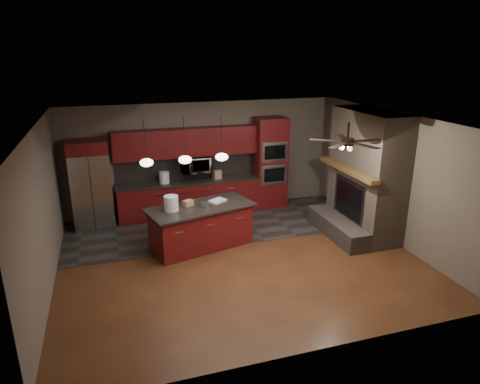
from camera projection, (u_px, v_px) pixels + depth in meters
name	position (u px, v px, depth m)	size (l,w,h in m)	color
ground	(239.00, 258.00, 8.69)	(7.00, 7.00, 0.00)	brown
ceiling	(239.00, 120.00, 7.80)	(7.00, 6.00, 0.02)	white
back_wall	(204.00, 157.00, 10.96)	(7.00, 0.02, 2.80)	#6C5F56
right_wall	(393.00, 177.00, 9.24)	(0.02, 6.00, 2.80)	#6C5F56
left_wall	(42.00, 213.00, 7.25)	(0.02, 6.00, 2.80)	#6C5F56
slate_tile_patch	(217.00, 225.00, 10.32)	(7.00, 2.40, 0.01)	#33302E
fireplace_column	(364.00, 179.00, 9.50)	(1.30, 2.10, 2.80)	#6C5E4D
back_cabinetry	(189.00, 180.00, 10.75)	(3.59, 0.64, 2.20)	#5C1211
oven_tower	(270.00, 163.00, 11.23)	(0.80, 0.63, 2.38)	#5C1211
microwave	(196.00, 164.00, 10.69)	(0.73, 0.41, 0.50)	silver
refrigerator	(92.00, 184.00, 9.94)	(0.90, 0.75, 2.09)	silver
kitchen_island	(201.00, 226.00, 9.07)	(2.38, 1.52, 0.92)	#5C1211
white_bucket	(171.00, 203.00, 8.64)	(0.29, 0.29, 0.31)	silver
paint_can	(206.00, 205.00, 8.86)	(0.16, 0.16, 0.11)	#A0A0A4
paint_tray	(217.00, 201.00, 9.20)	(0.35, 0.24, 0.03)	white
cardboard_box	(188.00, 203.00, 8.93)	(0.19, 0.14, 0.12)	#A07F52
counter_bucket	(164.00, 177.00, 10.49)	(0.25, 0.25, 0.28)	white
counter_box	(217.00, 175.00, 10.84)	(0.20, 0.15, 0.22)	#A67855
pendant_left	(147.00, 162.00, 8.23)	(0.26, 0.26, 0.92)	black
pendant_center	(185.00, 160.00, 8.44)	(0.26, 0.26, 0.92)	black
pendant_right	(222.00, 157.00, 8.66)	(0.26, 0.26, 0.92)	black
ceiling_fan	(347.00, 141.00, 7.70)	(1.27, 1.33, 0.41)	black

